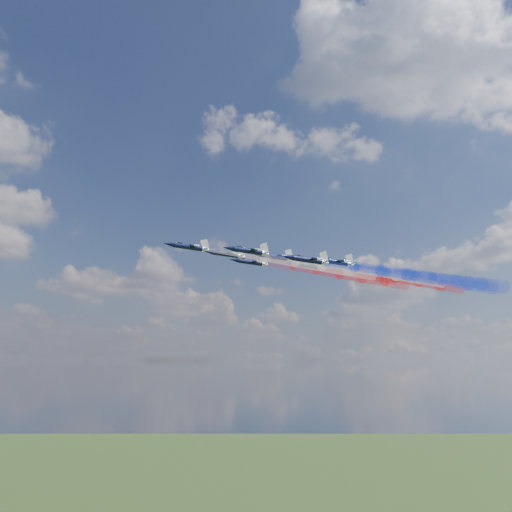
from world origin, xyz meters
TOP-DOWN VIEW (x-y plane):
  - jet_lead at (-29.82, -18.88)m, footprint 16.33×14.62m
  - trail_lead at (1.95, -27.55)m, footprint 53.30×19.20m
  - jet_inner_left at (-18.66, -32.60)m, footprint 16.33×14.62m
  - trail_inner_left at (13.10, -41.28)m, footprint 53.30×19.20m
  - jet_inner_right at (-13.05, -11.90)m, footprint 16.33×14.62m
  - trail_inner_right at (18.72, -20.57)m, footprint 53.30×19.20m
  - jet_outer_left at (-10.03, -47.53)m, footprint 16.33×14.62m
  - trail_outer_left at (21.73, -56.20)m, footprint 53.30×19.20m
  - jet_center_third at (-4.47, -25.50)m, footprint 16.33×14.62m
  - trail_center_third at (27.30, -34.17)m, footprint 53.30×19.20m
  - jet_outer_right at (0.10, -6.15)m, footprint 16.33×14.62m
  - trail_outer_right at (31.86, -14.82)m, footprint 53.30×19.20m
  - jet_rear_left at (4.80, -41.74)m, footprint 16.33×14.62m
  - trail_rear_left at (36.56, -50.41)m, footprint 53.30×19.20m
  - jet_rear_right at (11.69, -20.95)m, footprint 16.33×14.62m
  - trail_rear_right at (43.45, -29.62)m, footprint 53.30×19.20m

SIDE VIEW (x-z plane):
  - trail_outer_left at x=21.73m, z-range 140.46..149.86m
  - trail_rear_left at x=36.56m, z-range 142.15..151.55m
  - jet_outer_left at x=-10.03m, z-range 144.70..150.85m
  - trail_inner_left at x=13.10m, z-range 144.20..153.60m
  - trail_rear_right at x=43.45m, z-range 144.47..153.87m
  - jet_rear_left at x=4.80m, z-range 146.39..152.54m
  - trail_center_third at x=27.30m, z-range 145.07..154.46m
  - trail_lead at x=1.95m, z-range 146.27..155.67m
  - trail_outer_right at x=31.86m, z-range 146.46..155.86m
  - jet_inner_left at x=-18.66m, z-range 148.44..154.60m
  - trail_inner_right at x=18.72m, z-range 146.98..156.37m
  - jet_rear_right at x=11.69m, z-range 148.72..154.87m
  - jet_center_third at x=-4.47m, z-range 149.31..155.46m
  - jet_lead at x=-29.82m, z-range 150.51..156.66m
  - jet_outer_right at x=0.10m, z-range 150.70..156.85m
  - jet_inner_right at x=-13.05m, z-range 151.22..157.37m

